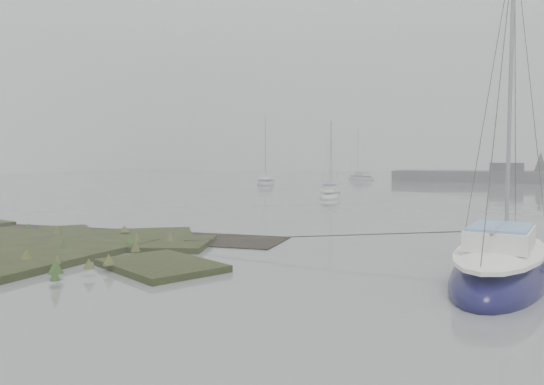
% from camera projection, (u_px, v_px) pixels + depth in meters
% --- Properties ---
extents(ground, '(160.00, 160.00, 0.00)m').
position_uv_depth(ground, '(375.00, 196.00, 43.30)').
color(ground, slate).
rests_on(ground, ground).
extents(sailboat_main, '(3.03, 6.98, 9.54)m').
position_uv_depth(sailboat_main, '(501.00, 270.00, 13.54)').
color(sailboat_main, '#100E3B').
rests_on(sailboat_main, ground).
extents(sailboat_white, '(2.50, 4.91, 6.63)m').
position_uv_depth(sailboat_white, '(330.00, 195.00, 41.97)').
color(sailboat_white, white).
rests_on(sailboat_white, ground).
extents(sailboat_far_a, '(4.51, 6.48, 8.76)m').
position_uv_depth(sailboat_far_a, '(266.00, 182.00, 62.14)').
color(sailboat_far_a, '#9EA2A7').
rests_on(sailboat_far_a, ground).
extents(sailboat_far_c, '(5.45, 4.90, 7.82)m').
position_uv_depth(sailboat_far_c, '(361.00, 178.00, 75.25)').
color(sailboat_far_c, '#B2B6BD').
rests_on(sailboat_far_c, ground).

